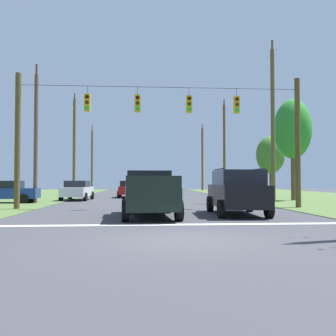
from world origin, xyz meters
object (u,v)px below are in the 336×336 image
Objects in this scene: utility_pole_near_left at (202,159)px; tree_roadside_far_right at (293,129)px; utility_pole_distant_right at (74,144)px; utility_pole_distant_left at (92,159)px; distant_car_oncoming at (129,189)px; utility_pole_far_left at (36,133)px; pickup_truck at (149,194)px; tree_roadside_right at (270,155)px; overhead_signal_span at (162,134)px; utility_pole_mid_right at (273,123)px; suv_black at (237,191)px; distant_car_far_parked at (5,191)px; utility_pole_far_right at (224,148)px; distant_car_crossing_white at (77,190)px.

tree_roadside_far_right is (2.16, -29.70, 0.52)m from utility_pole_near_left.
utility_pole_distant_left is at bearing 90.62° from utility_pole_distant_right.
utility_pole_far_left reaches higher than distant_car_oncoming.
pickup_truck is 41.62m from utility_pole_distant_left.
utility_pole_far_left reaches higher than tree_roadside_right.
overhead_signal_span is 9.64m from utility_pole_mid_right.
pickup_truck is 18.64m from distant_car_oncoming.
utility_pole_mid_right is 35.23m from utility_pole_distant_left.
utility_pole_distant_left is at bearing 100.61° from pickup_truck.
suv_black is at bearing 8.75° from pickup_truck.
utility_pole_far_left is (-6.04, -8.70, 3.92)m from distant_car_oncoming.
pickup_truck is 13.84m from utility_pole_mid_right.
overhead_signal_span is at bearing -125.97° from tree_roadside_right.
pickup_truck is at bearing -171.25° from suv_black.
distant_car_oncoming is (-5.34, 17.98, -0.27)m from suv_black.
utility_pole_far_right reaches higher than distant_car_far_parked.
utility_pole_mid_right reaches higher than utility_pole_far_left.
utility_pole_distant_right reaches higher than utility_pole_far_left.
utility_pole_near_left reaches higher than pickup_truck.
utility_pole_distant_right is (-16.59, -17.08, 0.47)m from utility_pole_near_left.
utility_pole_distant_left is at bearing 123.44° from tree_roadside_far_right.
utility_pole_near_left is (0.18, 16.24, -0.24)m from utility_pole_far_right.
distant_car_crossing_white is at bearing -117.32° from utility_pole_near_left.
utility_pole_distant_right is at bearing -177.09° from utility_pole_far_right.
distant_car_crossing_white is at bearing -129.60° from distant_car_oncoming.
tree_roadside_right is (11.75, 16.19, 0.02)m from overhead_signal_span.
utility_pole_distant_right is 1.83× the size of tree_roadside_right.
pickup_truck reaches higher than distant_car_far_parked.
tree_roadside_right is at bearing 66.89° from suv_black.
tree_roadside_right reaches higher than pickup_truck.
tree_roadside_right is at bearing 21.02° from distant_car_crossing_white.
utility_pole_near_left is (9.13, 41.80, 3.96)m from pickup_truck.
utility_pole_far_right is 1.04× the size of utility_pole_near_left.
distant_car_crossing_white is 0.40× the size of utility_pole_distant_right.
distant_car_oncoming is at bearing 45.93° from distant_car_far_parked.
utility_pole_mid_right is at bearing -62.11° from utility_pole_distant_left.
suv_black is 0.47× the size of utility_pole_near_left.
distant_car_oncoming is 11.29m from utility_pole_far_left.
utility_pole_mid_right is at bearing -90.51° from utility_pole_near_left.
utility_pole_distant_left is at bearing 94.98° from distant_car_crossing_white.
utility_pole_near_left is 1.73× the size of tree_roadside_right.
pickup_truck is at bearing -132.61° from utility_pole_mid_right.
tree_roadside_far_right is (16.58, -1.78, 4.67)m from distant_car_crossing_white.
utility_pole_far_right reaches higher than suv_black.
distant_car_crossing_white is 6.12m from distant_car_oncoming.
utility_pole_far_right is (8.16, 21.02, 1.10)m from overhead_signal_span.
overhead_signal_span is 5.55m from pickup_truck.
suv_black is at bearing -122.58° from tree_roadside_far_right.
distant_car_far_parked is 24.38m from utility_pole_far_right.
suv_black is 1.13× the size of distant_car_oncoming.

